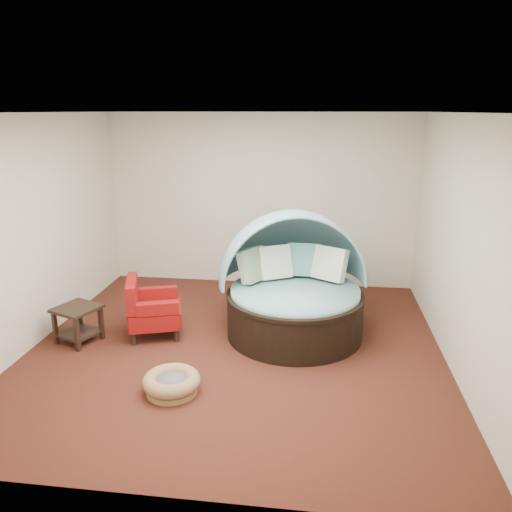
# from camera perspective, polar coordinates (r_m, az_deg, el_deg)

# --- Properties ---
(floor) EXTENTS (5.00, 5.00, 0.00)m
(floor) POSITION_cam_1_polar(r_m,az_deg,el_deg) (6.26, -2.33, -10.50)
(floor) COLOR #492114
(floor) RESTS_ON ground
(wall_back) EXTENTS (5.00, 0.00, 5.00)m
(wall_back) POSITION_cam_1_polar(r_m,az_deg,el_deg) (8.19, 0.50, 6.32)
(wall_back) COLOR beige
(wall_back) RESTS_ON floor
(wall_front) EXTENTS (5.00, 0.00, 5.00)m
(wall_front) POSITION_cam_1_polar(r_m,az_deg,el_deg) (3.46, -9.60, -8.23)
(wall_front) COLOR beige
(wall_front) RESTS_ON floor
(wall_left) EXTENTS (0.00, 5.00, 5.00)m
(wall_left) POSITION_cam_1_polar(r_m,az_deg,el_deg) (6.66, -24.23, 2.52)
(wall_left) COLOR beige
(wall_left) RESTS_ON floor
(wall_right) EXTENTS (0.00, 5.00, 5.00)m
(wall_right) POSITION_cam_1_polar(r_m,az_deg,el_deg) (5.89, 22.26, 1.09)
(wall_right) COLOR beige
(wall_right) RESTS_ON floor
(ceiling) EXTENTS (5.00, 5.00, 0.00)m
(ceiling) POSITION_cam_1_polar(r_m,az_deg,el_deg) (5.59, -2.67, 16.07)
(ceiling) COLOR white
(ceiling) RESTS_ON wall_back
(canopy_daybed) EXTENTS (2.18, 2.13, 1.61)m
(canopy_daybed) POSITION_cam_1_polar(r_m,az_deg,el_deg) (6.44, 4.34, -2.52)
(canopy_daybed) COLOR black
(canopy_daybed) RESTS_ON floor
(pet_basket) EXTENTS (0.69, 0.69, 0.21)m
(pet_basket) POSITION_cam_1_polar(r_m,az_deg,el_deg) (5.40, -9.62, -14.09)
(pet_basket) COLOR olive
(pet_basket) RESTS_ON floor
(red_armchair) EXTENTS (0.84, 0.84, 0.78)m
(red_armchair) POSITION_cam_1_polar(r_m,az_deg,el_deg) (6.61, -11.97, -5.94)
(red_armchair) COLOR black
(red_armchair) RESTS_ON floor
(side_table) EXTENTS (0.63, 0.63, 0.47)m
(side_table) POSITION_cam_1_polar(r_m,az_deg,el_deg) (6.69, -19.70, -6.82)
(side_table) COLOR black
(side_table) RESTS_ON floor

